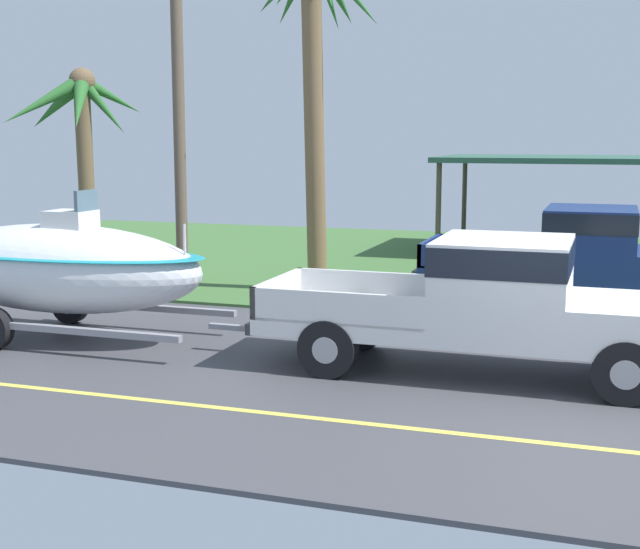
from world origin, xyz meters
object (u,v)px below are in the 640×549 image
palm_tree_near_right (79,123)px  carport_awning (593,161)px  pickup_truck_towing (500,300)px  boat_on_trailer (58,267)px  palm_tree_mid (314,30)px  utility_pole (178,73)px  parked_pickup_background (588,252)px

palm_tree_near_right → carport_awning: bearing=30.5°
carport_awning → pickup_truck_towing: bearing=-93.7°
boat_on_trailer → palm_tree_mid: (2.62, 5.05, 4.16)m
boat_on_trailer → utility_pole: 5.31m
pickup_truck_towing → boat_on_trailer: boat_on_trailer is taller
pickup_truck_towing → palm_tree_near_right: palm_tree_near_right is taller
palm_tree_mid → pickup_truck_towing: bearing=-49.0°
boat_on_trailer → palm_tree_near_right: size_ratio=1.32×
carport_awning → boat_on_trailer: bearing=-121.7°
utility_pole → carport_awning: bearing=47.7°
palm_tree_mid → boat_on_trailer: bearing=-117.4°
pickup_truck_towing → carport_awning: bearing=86.3°
carport_awning → utility_pole: size_ratio=0.92×
boat_on_trailer → utility_pole: (0.06, 4.14, 3.33)m
carport_awning → utility_pole: bearing=-132.3°
boat_on_trailer → pickup_truck_towing: bearing=0.0°
parked_pickup_background → carport_awning: (-0.15, 7.19, 1.53)m
carport_awning → palm_tree_near_right: palm_tree_near_right is taller
parked_pickup_background → palm_tree_mid: (-5.37, -0.44, 4.26)m
parked_pickup_background → palm_tree_near_right: bearing=177.5°
parked_pickup_background → carport_awning: size_ratio=0.72×
palm_tree_near_right → palm_tree_mid: (6.15, -0.94, 1.77)m
boat_on_trailer → utility_pole: bearing=89.2°
palm_tree_mid → utility_pole: utility_pole is taller
boat_on_trailer → carport_awning: (7.83, 12.68, 1.42)m
palm_tree_near_right → utility_pole: utility_pole is taller
utility_pole → parked_pickup_background: bearing=9.7°
boat_on_trailer → palm_tree_near_right: (-3.53, 5.99, 2.39)m
palm_tree_near_right → pickup_truck_towing: bearing=-29.6°
pickup_truck_towing → utility_pole: size_ratio=0.70×
pickup_truck_towing → utility_pole: bearing=149.2°
palm_tree_mid → utility_pole: bearing=-160.4°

